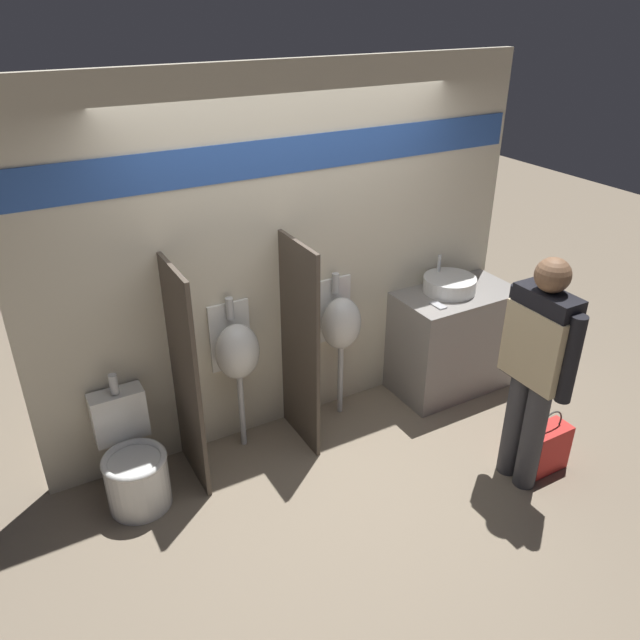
{
  "coord_description": "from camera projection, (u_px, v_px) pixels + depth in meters",
  "views": [
    {
      "loc": [
        -1.88,
        -3.16,
        3.06
      ],
      "look_at": [
        0.0,
        0.17,
        1.05
      ],
      "focal_mm": 35.0,
      "sensor_mm": 36.0,
      "label": 1
    }
  ],
  "objects": [
    {
      "name": "ground_plane",
      "position": [
        331.0,
        453.0,
        4.68
      ],
      "size": [
        16.0,
        16.0,
        0.0
      ],
      "primitive_type": "plane",
      "color": "gray"
    },
    {
      "name": "display_wall",
      "position": [
        291.0,
        258.0,
        4.5
      ],
      "size": [
        3.82,
        0.07,
        2.7
      ],
      "color": "beige",
      "rests_on": "ground_plane"
    },
    {
      "name": "sink_counter",
      "position": [
        453.0,
        340.0,
        5.28
      ],
      "size": [
        1.0,
        0.57,
        0.9
      ],
      "color": "gray",
      "rests_on": "ground_plane"
    },
    {
      "name": "sink_basin",
      "position": [
        449.0,
        284.0,
        5.07
      ],
      "size": [
        0.43,
        0.43,
        0.26
      ],
      "color": "white",
      "rests_on": "sink_counter"
    },
    {
      "name": "cell_phone",
      "position": [
        438.0,
        305.0,
        4.85
      ],
      "size": [
        0.07,
        0.14,
        0.01
      ],
      "color": "#B7B7BC",
      "rests_on": "sink_counter"
    },
    {
      "name": "divider_near_counter",
      "position": [
        185.0,
        379.0,
        4.12
      ],
      "size": [
        0.03,
        0.55,
        1.6
      ],
      "color": "#4C4238",
      "rests_on": "ground_plane"
    },
    {
      "name": "divider_mid",
      "position": [
        300.0,
        346.0,
        4.49
      ],
      "size": [
        0.03,
        0.55,
        1.6
      ],
      "color": "#4C4238",
      "rests_on": "ground_plane"
    },
    {
      "name": "urinal_near_counter",
      "position": [
        237.0,
        351.0,
        4.41
      ],
      "size": [
        0.32,
        0.28,
        1.2
      ],
      "color": "silver",
      "rests_on": "ground_plane"
    },
    {
      "name": "urinal_far",
      "position": [
        340.0,
        323.0,
        4.78
      ],
      "size": [
        0.32,
        0.28,
        1.2
      ],
      "color": "silver",
      "rests_on": "ground_plane"
    },
    {
      "name": "toilet",
      "position": [
        133.0,
        465.0,
        4.14
      ],
      "size": [
        0.42,
        0.59,
        0.87
      ],
      "color": "white",
      "rests_on": "ground_plane"
    },
    {
      "name": "person_in_vest",
      "position": [
        537.0,
        360.0,
        4.0
      ],
      "size": [
        0.22,
        0.59,
        1.67
      ],
      "rotation": [
        0.0,
        0.0,
        1.57
      ],
      "color": "#3D3D42",
      "rests_on": "ground_plane"
    },
    {
      "name": "shopping_bag",
      "position": [
        546.0,
        447.0,
        4.45
      ],
      "size": [
        0.32,
        0.17,
        0.5
      ],
      "color": "red",
      "rests_on": "ground_plane"
    }
  ]
}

